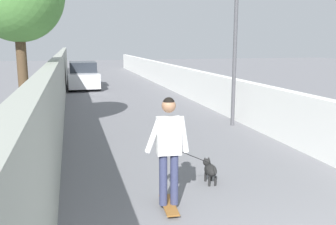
% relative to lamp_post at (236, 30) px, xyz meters
% --- Properties ---
extents(ground_plane, '(80.00, 80.00, 0.00)m').
position_rel_lamp_post_xyz_m(ground_plane, '(5.93, 2.46, -3.03)').
color(ground_plane, slate).
extents(wall_left, '(48.00, 0.30, 2.14)m').
position_rel_lamp_post_xyz_m(wall_left, '(3.93, 5.46, -1.96)').
color(wall_left, '#999E93').
rests_on(wall_left, ground).
extents(fence_right, '(48.00, 0.30, 1.40)m').
position_rel_lamp_post_xyz_m(fence_right, '(3.93, -0.55, -2.33)').
color(fence_right, white).
rests_on(fence_right, ground).
extents(lamp_post, '(0.36, 0.36, 4.44)m').
position_rel_lamp_post_xyz_m(lamp_post, '(0.00, 0.00, 0.00)').
color(lamp_post, '#4C4C51').
rests_on(lamp_post, ground).
extents(skateboard, '(0.81, 0.26, 0.08)m').
position_rel_lamp_post_xyz_m(skateboard, '(-5.34, 3.58, -2.96)').
color(skateboard, brown).
rests_on(skateboard, ground).
extents(person_skateboarder, '(0.25, 0.71, 1.75)m').
position_rel_lamp_post_xyz_m(person_skateboarder, '(-5.34, 3.58, -1.91)').
color(person_skateboarder, '#333859').
rests_on(person_skateboarder, skateboard).
extents(dog, '(1.19, 1.18, 1.06)m').
position_rel_lamp_post_xyz_m(dog, '(-4.46, 2.53, -2.75)').
color(dog, black).
rests_on(dog, ground).
extents(car_near, '(4.33, 1.80, 1.54)m').
position_rel_lamp_post_xyz_m(car_near, '(11.44, 4.31, -2.31)').
color(car_near, silver).
rests_on(car_near, ground).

